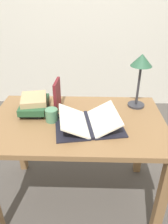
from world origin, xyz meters
TOP-DOWN VIEW (x-y plane):
  - ground_plane at (0.00, 0.00)m, footprint 12.00×12.00m
  - wall_back at (0.00, 1.83)m, footprint 8.00×0.06m
  - reading_desk at (0.00, 0.00)m, footprint 1.22×0.76m
  - open_book at (0.08, -0.07)m, footprint 0.49×0.41m
  - book_stack_tall at (-0.32, 0.12)m, footprint 0.22×0.30m
  - book_standing_upright at (-0.15, 0.16)m, footprint 0.03×0.18m
  - reading_lamp at (0.45, 0.23)m, footprint 0.15×0.15m
  - coffee_mug at (-0.17, -0.01)m, footprint 0.11×0.09m

SIDE VIEW (x-z plane):
  - ground_plane at x=0.00m, z-range 0.00..0.00m
  - reading_desk at x=0.00m, z-range 0.27..1.05m
  - open_book at x=0.08m, z-range 0.75..0.85m
  - coffee_mug at x=-0.17m, z-range 0.77..0.86m
  - book_stack_tall at x=-0.32m, z-range 0.77..0.89m
  - book_standing_upright at x=-0.15m, z-range 0.77..1.00m
  - reading_lamp at x=0.45m, z-range 0.89..1.29m
  - wall_back at x=0.00m, z-range 0.00..2.60m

